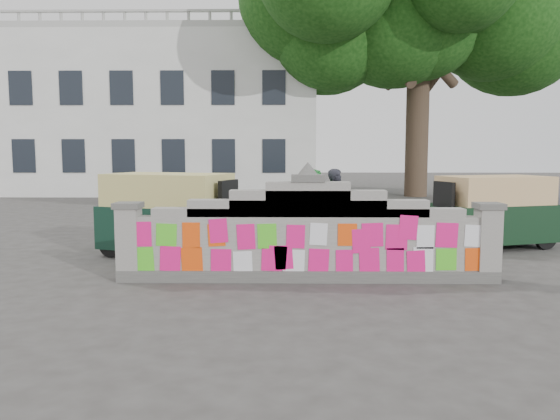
{
  "coord_description": "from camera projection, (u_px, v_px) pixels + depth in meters",
  "views": [
    {
      "loc": [
        -0.33,
        -9.08,
        2.17
      ],
      "look_at": [
        -0.48,
        1.0,
        1.1
      ],
      "focal_mm": 35.0,
      "sensor_mm": 36.0,
      "label": 1
    }
  ],
  "objects": [
    {
      "name": "shade_tree",
      "position": [
        420.0,
        10.0,
        26.12
      ],
      "size": [
        12.0,
        10.0,
        12.0
      ],
      "color": "#38281E",
      "rests_on": "ground"
    },
    {
      "name": "parapet_wall",
      "position": [
        307.0,
        237.0,
        9.17
      ],
      "size": [
        6.48,
        0.44,
        2.01
      ],
      "color": "#4C4C49",
      "rests_on": "ground"
    },
    {
      "name": "rickshaw_right",
      "position": [
        491.0,
        211.0,
        12.42
      ],
      "size": [
        3.03,
        2.05,
        1.63
      ],
      "rotation": [
        0.0,
        0.0,
        3.44
      ],
      "color": "black",
      "rests_on": "ground"
    },
    {
      "name": "cyclist_bike",
      "position": [
        336.0,
        233.0,
        11.58
      ],
      "size": [
        1.86,
        1.0,
        0.93
      ],
      "primitive_type": "imported",
      "rotation": [
        0.0,
        0.0,
        1.34
      ],
      "color": "black",
      "rests_on": "ground"
    },
    {
      "name": "cyclist_rider",
      "position": [
        336.0,
        218.0,
        11.54
      ],
      "size": [
        0.5,
        0.64,
        1.58
      ],
      "primitive_type": "imported",
      "rotation": [
        0.0,
        0.0,
        1.34
      ],
      "color": "black",
      "rests_on": "ground"
    },
    {
      "name": "rickshaw_left",
      "position": [
        172.0,
        213.0,
        11.45
      ],
      "size": [
        3.21,
        2.23,
        1.73
      ],
      "rotation": [
        0.0,
        0.0,
        -0.33
      ],
      "color": "black",
      "rests_on": "ground"
    },
    {
      "name": "building",
      "position": [
        170.0,
        119.0,
        30.79
      ],
      "size": [
        16.0,
        10.0,
        8.9
      ],
      "color": "silver",
      "rests_on": "ground"
    },
    {
      "name": "ground",
      "position": [
        307.0,
        281.0,
        9.25
      ],
      "size": [
        100.0,
        100.0,
        0.0
      ],
      "primitive_type": "plane",
      "color": "#383533",
      "rests_on": "ground"
    },
    {
      "name": "pedestrian",
      "position": [
        313.0,
        213.0,
        11.35
      ],
      "size": [
        0.98,
        1.08,
        1.82
      ],
      "primitive_type": "imported",
      "rotation": [
        0.0,
        0.0,
        -1.18
      ],
      "color": "green",
      "rests_on": "ground"
    }
  ]
}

